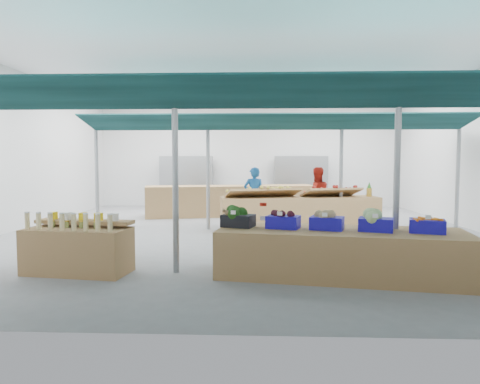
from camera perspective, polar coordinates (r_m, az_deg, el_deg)
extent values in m
plane|color=slate|center=(10.94, 0.68, -5.40)|extent=(13.00, 13.00, 0.00)
plane|color=silver|center=(11.06, 0.70, 16.59)|extent=(13.00, 13.00, 0.00)
plane|color=silver|center=(17.30, 1.33, 5.03)|extent=(12.00, 0.00, 12.00)
plane|color=silver|center=(12.51, -28.07, 4.96)|extent=(0.00, 13.00, 13.00)
cylinder|color=gray|center=(12.09, -18.56, 2.43)|extent=(0.10, 0.10, 3.00)
cylinder|color=gray|center=(6.93, -8.61, 1.57)|extent=(0.10, 0.10, 3.00)
cylinder|color=gray|center=(11.37, -4.29, 2.54)|extent=(0.10, 0.10, 3.00)
cylinder|color=gray|center=(7.14, 20.17, 1.44)|extent=(0.10, 0.10, 3.00)
cylinder|color=gray|center=(11.51, 13.32, 2.46)|extent=(0.10, 0.10, 3.00)
cylinder|color=gray|center=(12.43, 27.04, 2.24)|extent=(0.10, 0.10, 3.00)
cylinder|color=gray|center=(6.89, 6.09, 12.85)|extent=(10.00, 0.06, 0.06)
cylinder|color=gray|center=(11.35, 4.61, 9.36)|extent=(10.00, 0.06, 0.06)
cube|color=black|center=(6.24, 6.48, 13.13)|extent=(9.50, 1.28, 0.30)
cube|color=black|center=(7.52, 5.76, 11.56)|extent=(9.50, 1.28, 0.30)
cube|color=black|center=(10.70, 4.74, 9.31)|extent=(9.50, 1.28, 0.30)
cube|color=black|center=(11.99, 4.48, 8.73)|extent=(9.50, 1.28, 0.30)
cube|color=#B23F33|center=(17.05, -7.14, 1.32)|extent=(2.00, 0.50, 2.00)
cube|color=#B23F33|center=(16.90, 8.09, 1.29)|extent=(2.00, 0.50, 2.00)
cube|color=olive|center=(7.41, -20.81, -7.33)|extent=(1.72, 0.94, 0.73)
cube|color=#997247|center=(7.54, -20.01, -3.74)|extent=(1.67, 0.53, 0.06)
cube|color=olive|center=(6.92, 13.21, -7.95)|extent=(3.93, 1.84, 0.74)
cube|color=olive|center=(11.36, 7.90, -2.85)|extent=(4.21, 1.58, 0.88)
cube|color=olive|center=(14.31, -1.23, -1.15)|extent=(5.70, 2.29, 1.01)
imported|color=#164F91|center=(12.36, 1.88, -0.48)|extent=(0.65, 0.48, 1.64)
imported|color=red|center=(12.48, 10.18, -0.50)|extent=(0.88, 0.73, 1.64)
cube|color=black|center=(6.98, -0.24, -3.84)|extent=(0.58, 0.49, 0.20)
cube|color=white|center=(6.76, -0.91, -2.74)|extent=(0.08, 0.03, 0.06)
cube|color=#170FA3|center=(6.87, 5.79, -3.99)|extent=(0.58, 0.49, 0.20)
cube|color=white|center=(6.64, 5.31, -2.88)|extent=(0.08, 0.03, 0.06)
cube|color=#170FA3|center=(6.84, 11.51, -4.09)|extent=(0.58, 0.49, 0.20)
cube|color=white|center=(6.60, 11.22, -2.97)|extent=(0.08, 0.03, 0.06)
cube|color=#170FA3|center=(6.88, 17.66, -4.15)|extent=(0.58, 0.49, 0.20)
cube|color=white|center=(6.64, 17.59, -3.05)|extent=(0.08, 0.03, 0.06)
cube|color=#170FA3|center=(7.00, 23.67, -4.17)|extent=(0.58, 0.49, 0.20)
cube|color=white|center=(6.76, 23.81, -3.08)|extent=(0.08, 0.03, 0.06)
sphere|color=brown|center=(6.87, -1.74, -2.79)|extent=(0.09, 0.09, 0.09)
sphere|color=brown|center=(6.85, -2.17, -2.48)|extent=(0.06, 0.06, 0.06)
cylinder|color=#A9170B|center=(6.99, 3.10, -1.66)|extent=(0.12, 0.12, 0.05)
cube|color=white|center=(6.95, 3.10, -3.51)|extent=(0.10, 0.01, 0.07)
cube|color=#997247|center=(11.01, 3.10, -0.10)|extent=(2.02, 1.21, 0.26)
cube|color=#997247|center=(11.44, 12.09, -0.03)|extent=(1.63, 1.09, 0.26)
cylinder|color=#8C6019|center=(11.80, 16.84, -0.04)|extent=(0.14, 0.14, 0.22)
cone|color=#26661E|center=(11.79, 16.85, 0.88)|extent=(0.12, 0.12, 0.18)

